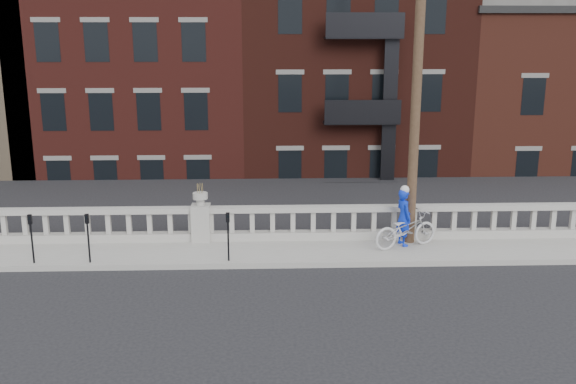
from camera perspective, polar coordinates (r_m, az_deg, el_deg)
name	(u,v)px	position (r m, az deg, el deg)	size (l,w,h in m)	color
ground	(186,298)	(15.82, -9.03, -9.26)	(120.00, 120.00, 0.00)	black
sidewalk	(199,253)	(18.58, -7.95, -5.41)	(32.00, 2.20, 0.15)	gray
balustrade	(201,225)	(19.30, -7.73, -2.90)	(28.00, 0.34, 1.03)	gray
planter_pedestal	(201,219)	(19.25, -7.74, -2.35)	(0.55, 0.55, 1.76)	gray
lower_level	(241,96)	(37.67, -4.17, 8.48)	(80.00, 44.00, 20.80)	#605E59
utility_pole	(418,68)	(18.56, 11.44, 10.73)	(1.60, 0.28, 10.00)	#422D1E
parking_meter_b	(31,233)	(18.48, -21.86, -3.42)	(0.10, 0.09, 1.36)	black
parking_meter_c	(88,233)	(18.02, -17.36, -3.46)	(0.10, 0.09, 1.36)	black
parking_meter_d	(228,231)	(17.41, -5.35, -3.48)	(0.10, 0.09, 1.36)	black
bicycle	(406,229)	(18.84, 10.41, -3.29)	(0.71, 2.03, 1.06)	beige
cyclist	(404,217)	(18.93, 10.23, -2.22)	(0.61, 0.40, 1.68)	#0D2CD0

